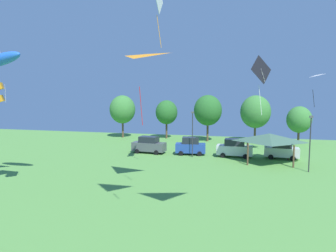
{
  "coord_description": "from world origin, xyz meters",
  "views": [
    {
      "loc": [
        2.32,
        0.07,
        8.27
      ],
      "look_at": [
        -1.37,
        14.61,
        6.7
      ],
      "focal_mm": 32.0,
      "sensor_mm": 36.0,
      "label": 1
    }
  ],
  "objects": [
    {
      "name": "kite_flying_3",
      "position": [
        9.63,
        38.54,
        9.45
      ],
      "size": [
        1.8,
        2.32,
        2.93
      ],
      "color": "white"
    },
    {
      "name": "treeline_tree_3",
      "position": [
        4.29,
        53.83,
        5.34
      ],
      "size": [
        5.15,
        5.15,
        8.18
      ],
      "color": "brown",
      "rests_on": "ground"
    },
    {
      "name": "parked_car_third_from_left",
      "position": [
        1.26,
        40.36,
        1.19
      ],
      "size": [
        4.69,
        2.13,
        2.43
      ],
      "rotation": [
        0.0,
        0.0,
        -0.02
      ],
      "color": "silver",
      "rests_on": "ground"
    },
    {
      "name": "treeline_tree_0",
      "position": [
        -20.41,
        53.89,
        5.44
      ],
      "size": [
        4.94,
        4.94,
        8.17
      ],
      "color": "brown",
      "rests_on": "ground"
    },
    {
      "name": "parked_car_rightmost_in_row",
      "position": [
        7.21,
        40.74,
        1.14
      ],
      "size": [
        4.35,
        2.25,
        2.31
      ],
      "rotation": [
        0.0,
        0.0,
        -0.06
      ],
      "color": "silver",
      "rests_on": "ground"
    },
    {
      "name": "light_post_0",
      "position": [
        9.25,
        34.27,
        3.44
      ],
      "size": [
        0.36,
        0.2,
        6.08
      ],
      "color": "#2D2D33",
      "rests_on": "ground"
    },
    {
      "name": "treeline_tree_4",
      "position": [
        11.34,
        53.73,
        4.14
      ],
      "size": [
        4.04,
        4.04,
        6.37
      ],
      "color": "brown",
      "rests_on": "ground"
    },
    {
      "name": "parked_car_leftmost",
      "position": [
        -10.65,
        40.15,
        1.17
      ],
      "size": [
        4.86,
        2.29,
        2.38
      ],
      "rotation": [
        0.0,
        0.0,
        -0.09
      ],
      "color": "#4C5156",
      "rests_on": "ground"
    },
    {
      "name": "parked_car_second_from_left",
      "position": [
        -4.7,
        40.46,
        1.19
      ],
      "size": [
        4.28,
        2.31,
        2.44
      ],
      "rotation": [
        0.0,
        0.0,
        0.13
      ],
      "color": "#234299",
      "rests_on": "ground"
    },
    {
      "name": "treeline_tree_2",
      "position": [
        -3.86,
        53.2,
        5.52
      ],
      "size": [
        4.94,
        4.94,
        8.25
      ],
      "color": "brown",
      "rests_on": "ground"
    },
    {
      "name": "kite_flying_5",
      "position": [
        -6.04,
        22.23,
        9.83
      ],
      "size": [
        3.56,
        2.74,
        4.48
      ],
      "color": "orange"
    },
    {
      "name": "kite_flying_11",
      "position": [
        4.05,
        34.43,
        10.83
      ],
      "size": [
        2.24,
        2.43,
        6.55
      ],
      "color": "black"
    },
    {
      "name": "park_pavilion",
      "position": [
        5.43,
        38.04,
        3.08
      ],
      "size": [
        6.54,
        5.34,
        3.6
      ],
      "color": "brown",
      "rests_on": "ground"
    },
    {
      "name": "treeline_tree_1",
      "position": [
        -11.85,
        54.79,
        4.96
      ],
      "size": [
        4.14,
        4.14,
        7.26
      ],
      "color": "brown",
      "rests_on": "ground"
    },
    {
      "name": "light_post_1",
      "position": [
        -4.2,
        38.94,
        3.44
      ],
      "size": [
        0.36,
        0.2,
        6.08
      ],
      "color": "#2D2D33",
      "rests_on": "ground"
    },
    {
      "name": "kite_flying_1",
      "position": [
        -19.26,
        23.09,
        11.44
      ],
      "size": [
        5.12,
        1.69,
        1.93
      ],
      "color": "blue"
    }
  ]
}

